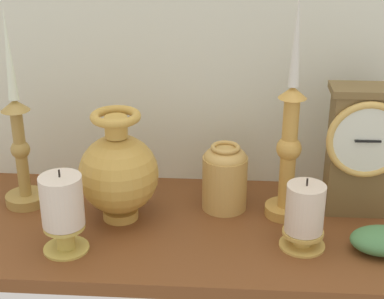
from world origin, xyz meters
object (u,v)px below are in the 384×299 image
candlestick_tall_left (289,146)px  brass_vase_bulbous (119,172)px  mantel_clock (362,149)px  candlestick_tall_center (20,145)px  pillar_candle_near_clock (304,216)px  brass_vase_jar (225,176)px  pillar_candle_front (63,209)px

candlestick_tall_left → brass_vase_bulbous: (-28.81, -3.05, -4.42)cm
mantel_clock → candlestick_tall_center: bearing=-179.0°
candlestick_tall_left → pillar_candle_near_clock: (2.10, -10.21, -7.66)cm
mantel_clock → candlestick_tall_left: size_ratio=0.59×
mantel_clock → brass_vase_jar: 24.18cm
candlestick_tall_left → brass_vase_jar: candlestick_tall_left is taller
mantel_clock → brass_vase_bulbous: mantel_clock is taller
mantel_clock → pillar_candle_front: 51.21cm
mantel_clock → candlestick_tall_center: (-59.75, -1.09, -0.60)cm
mantel_clock → candlestick_tall_left: candlestick_tall_left is taller
candlestick_tall_left → candlestick_tall_center: 47.07cm
mantel_clock → candlestick_tall_left: 12.92cm
candlestick_tall_center → pillar_candle_front: 19.06cm
mantel_clock → candlestick_tall_center: 59.76cm
brass_vase_bulbous → pillar_candle_front: (-6.93, -10.72, -1.59)cm
pillar_candle_front → pillar_candle_near_clock: 38.05cm
brass_vase_jar → mantel_clock: bearing=0.3°
candlestick_tall_center → pillar_candle_near_clock: size_ratio=2.95×
pillar_candle_front → candlestick_tall_center: bearing=127.5°
mantel_clock → pillar_candle_front: mantel_clock is taller
candlestick_tall_left → brass_vase_bulbous: size_ratio=2.01×
pillar_candle_near_clock → brass_vase_bulbous: bearing=167.0°
brass_vase_bulbous → pillar_candle_near_clock: 31.90cm
candlestick_tall_center → pillar_candle_near_clock: (49.14, -11.17, -6.02)cm
candlestick_tall_left → brass_vase_jar: size_ratio=3.24×
mantel_clock → brass_vase_bulbous: 41.97cm
candlestick_tall_center → brass_vase_jar: candlestick_tall_center is taller
candlestick_tall_left → pillar_candle_near_clock: bearing=-78.4°
candlestick_tall_center → pillar_candle_front: candlestick_tall_center is taller
brass_vase_bulbous → pillar_candle_front: bearing=-122.9°
brass_vase_bulbous → pillar_candle_near_clock: size_ratio=1.62×
candlestick_tall_left → candlestick_tall_center: size_ratio=1.10×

